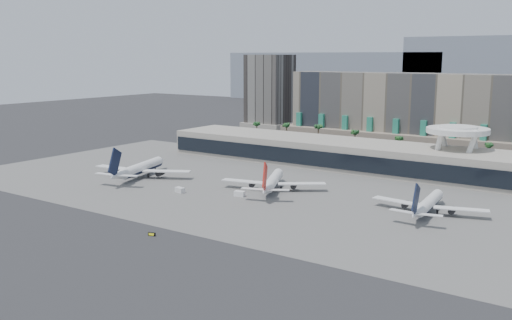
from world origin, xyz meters
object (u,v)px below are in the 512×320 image
Objects in this scene: airliner_left at (140,168)px; service_vehicle_a at (180,190)px; airliner_right at (428,204)px; taxiway_sign at (152,234)px; service_vehicle_b at (240,194)px; airliner_centre at (273,181)px.

service_vehicle_a is at bearing -35.20° from airliner_left.
airliner_right is 17.34× the size of taxiway_sign.
airliner_left is 11.55× the size of service_vehicle_b.
service_vehicle_b is 1.71× the size of taxiway_sign.
airliner_centre is 35.51m from service_vehicle_a.
taxiway_sign is (1.82, -66.97, -3.15)m from airliner_centre.
airliner_left is 120.32m from airliner_right.
service_vehicle_b is (-64.85, -15.86, -2.43)m from airliner_right.
airliner_centre is at bearing 51.10° from service_vehicle_a.
taxiway_sign is at bearing -58.45° from airliner_left.
airliner_right is (119.62, 12.99, -0.58)m from airliner_left.
airliner_right is 9.63× the size of service_vehicle_a.
airliner_centre is 59.81m from airliner_right.
airliner_right is at bearing -10.36° from airliner_left.
service_vehicle_a is 1.80× the size of taxiway_sign.
service_vehicle_a is at bearing -169.55° from service_vehicle_b.
airliner_left is 60.95m from airliner_centre.
airliner_left is at bearing -178.62° from airliner_right.
airliner_centre reaches higher than taxiway_sign.
airliner_right is at bearing 3.99° from service_vehicle_b.
taxiway_sign is at bearing -45.53° from service_vehicle_a.
airliner_left is 54.92m from service_vehicle_b.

